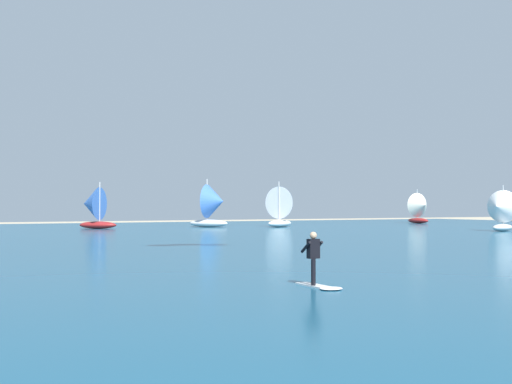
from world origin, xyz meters
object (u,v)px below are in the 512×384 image
object	(u,v)px
sailboat_outermost	(500,210)
sailboat_trailing	(421,208)
kitesurfer	(317,267)
sailboat_mid_left	(283,206)
sailboat_far_right	(214,205)
sailboat_mid_right	(93,207)

from	to	relation	value
sailboat_outermost	sailboat_trailing	xyz separation A→B (m)	(12.74, 25.16, 0.17)
sailboat_trailing	kitesurfer	bearing A→B (deg)	-134.82
sailboat_mid_left	sailboat_far_right	xyz separation A→B (m)	(-7.62, 3.00, 0.13)
sailboat_trailing	sailboat_far_right	size ratio (longest dim) A/B	0.87
sailboat_mid_right	sailboat_far_right	bearing A→B (deg)	-6.90
sailboat_mid_left	sailboat_far_right	bearing A→B (deg)	158.51
sailboat_outermost	sailboat_trailing	bearing A→B (deg)	63.14
kitesurfer	sailboat_mid_right	size ratio (longest dim) A/B	0.38
kitesurfer	sailboat_far_right	bearing A→B (deg)	69.58
sailboat_mid_right	sailboat_mid_left	world-z (taller)	sailboat_mid_left
sailboat_mid_left	sailboat_trailing	size ratio (longest dim) A/B	1.09
kitesurfer	sailboat_mid_left	world-z (taller)	sailboat_mid_left
sailboat_mid_left	sailboat_outermost	bearing A→B (deg)	-59.39
sailboat_mid_left	sailboat_mid_right	bearing A→B (deg)	167.70
sailboat_mid_right	sailboat_far_right	xyz separation A→B (m)	(13.80, -1.67, 0.26)
kitesurfer	sailboat_outermost	size ratio (longest dim) A/B	0.43
sailboat_far_right	sailboat_mid_right	bearing A→B (deg)	173.10
sailboat_trailing	sailboat_mid_right	bearing A→B (deg)	179.21
sailboat_trailing	sailboat_far_right	xyz separation A→B (m)	(-32.86, -1.03, 0.35)
sailboat_trailing	sailboat_far_right	world-z (taller)	sailboat_far_right
sailboat_outermost	sailboat_trailing	size ratio (longest dim) A/B	0.93
sailboat_outermost	sailboat_mid_left	size ratio (longest dim) A/B	0.85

